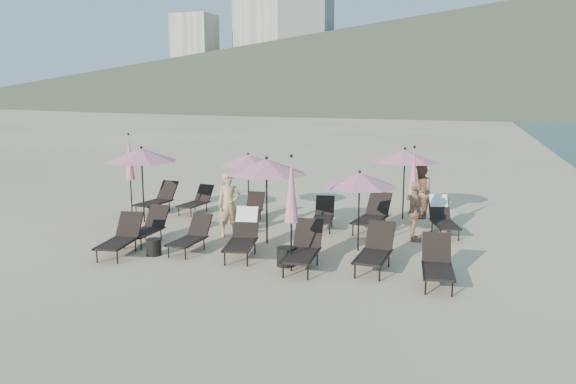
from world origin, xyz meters
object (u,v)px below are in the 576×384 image
(lounger_4, at_px, (375,250))
(umbrella_closed_0, at_px, (291,191))
(lounger_9, at_px, (324,215))
(umbrella_closed_2, at_px, (129,158))
(lounger_6, at_px, (158,199))
(lounger_12, at_px, (303,248))
(beachgoer_b, at_px, (420,191))
(side_table_1, at_px, (286,257))
(lounger_8, at_px, (251,209))
(umbrella_closed_1, at_px, (413,175))
(lounger_5, at_px, (437,263))
(lounger_11, at_px, (442,217))
(lounger_1, at_px, (121,237))
(lounger_10, at_px, (373,215))
(beachgoer_c, at_px, (415,211))
(lounger_0, at_px, (148,227))
(umbrella_open_2, at_px, (359,180))
(umbrella_open_3, at_px, (248,160))
(lounger_7, at_px, (197,201))
(umbrella_open_0, at_px, (141,155))
(beachgoer_a, at_px, (229,205))
(umbrella_open_1, at_px, (267,167))
(umbrella_open_4, at_px, (405,156))
(side_table_0, at_px, (154,247))
(lounger_3, at_px, (243,235))
(lounger_2, at_px, (191,236))

(lounger_4, xyz_separation_m, umbrella_closed_0, (-1.81, -0.73, 1.41))
(lounger_9, distance_m, umbrella_closed_2, 6.88)
(lounger_6, bearing_deg, umbrella_closed_2, -140.35)
(lounger_12, height_order, umbrella_closed_0, umbrella_closed_0)
(beachgoer_b, bearing_deg, side_table_1, -35.12)
(lounger_8, height_order, umbrella_closed_1, umbrella_closed_1)
(lounger_5, relative_size, lounger_11, 0.98)
(lounger_1, distance_m, lounger_5, 7.76)
(lounger_10, relative_size, beachgoer_c, 1.15)
(lounger_0, xyz_separation_m, beachgoer_b, (6.82, 5.42, 0.46))
(umbrella_open_2, bearing_deg, lounger_11, 52.36)
(umbrella_closed_0, bearing_deg, umbrella_open_3, 121.03)
(lounger_7, bearing_deg, lounger_12, -36.30)
(lounger_9, xyz_separation_m, umbrella_closed_0, (0.33, -4.27, 1.46))
(lounger_4, distance_m, umbrella_open_0, 8.34)
(lounger_9, distance_m, lounger_10, 1.47)
(umbrella_closed_2, distance_m, beachgoer_a, 4.82)
(lounger_9, xyz_separation_m, umbrella_open_1, (-1.04, -2.14, 1.69))
(umbrella_open_4, distance_m, beachgoer_a, 5.95)
(beachgoer_a, bearing_deg, side_table_0, -150.13)
(lounger_4, xyz_separation_m, lounger_5, (1.43, -0.56, -0.02))
(lounger_1, relative_size, side_table_0, 4.18)
(lounger_3, xyz_separation_m, lounger_6, (-4.77, 3.91, -0.07))
(lounger_0, height_order, lounger_10, lounger_10)
(umbrella_open_0, xyz_separation_m, side_table_0, (2.25, -3.14, -1.93))
(lounger_6, distance_m, lounger_9, 6.00)
(lounger_6, bearing_deg, lounger_12, -26.80)
(lounger_3, bearing_deg, umbrella_closed_0, -40.65)
(lounger_3, xyz_separation_m, lounger_5, (4.79, -0.69, -0.09))
(umbrella_open_0, distance_m, umbrella_open_4, 8.31)
(lounger_5, bearing_deg, lounger_7, 142.81)
(lounger_4, bearing_deg, lounger_3, -179.56)
(side_table_0, relative_size, beachgoer_c, 0.25)
(beachgoer_b, bearing_deg, lounger_2, -54.86)
(lounger_7, relative_size, lounger_8, 1.04)
(lounger_2, distance_m, beachgoer_c, 6.10)
(lounger_3, height_order, lounger_7, lounger_3)
(lounger_2, bearing_deg, lounger_12, -5.60)
(lounger_3, xyz_separation_m, umbrella_closed_0, (1.55, -0.85, 1.35))
(lounger_0, relative_size, lounger_12, 0.88)
(lounger_3, bearing_deg, umbrella_closed_2, 136.20)
(lounger_9, relative_size, beachgoer_c, 0.97)
(lounger_1, height_order, lounger_10, lounger_10)
(lounger_9, distance_m, side_table_1, 3.94)
(umbrella_open_3, relative_size, beachgoer_c, 1.26)
(lounger_10, height_order, side_table_0, lounger_10)
(lounger_9, height_order, side_table_1, lounger_9)
(lounger_2, height_order, umbrella_open_2, umbrella_open_2)
(lounger_5, bearing_deg, umbrella_open_3, 135.20)
(side_table_0, bearing_deg, lounger_6, 119.60)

